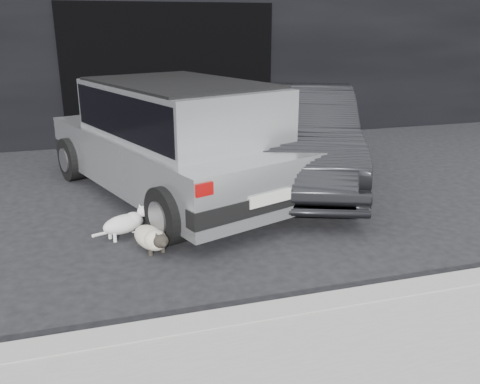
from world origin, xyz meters
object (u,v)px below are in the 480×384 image
object	(u,v)px
second_car	(301,135)
cat_white	(126,223)
cat_siamese	(152,238)
silver_hatchback	(175,134)

from	to	relation	value
second_car	cat_white	xyz separation A→B (m)	(-2.63, -1.39, -0.52)
cat_siamese	cat_white	size ratio (longest dim) A/B	1.21
silver_hatchback	second_car	world-z (taller)	silver_hatchback
second_car	cat_siamese	distance (m)	3.07
cat_white	second_car	bearing A→B (deg)	95.18
second_car	cat_siamese	world-z (taller)	second_car
cat_white	silver_hatchback	bearing A→B (deg)	125.58
silver_hatchback	second_car	distance (m)	1.85
cat_siamese	cat_white	world-z (taller)	cat_white
cat_siamese	second_car	bearing A→B (deg)	-158.69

